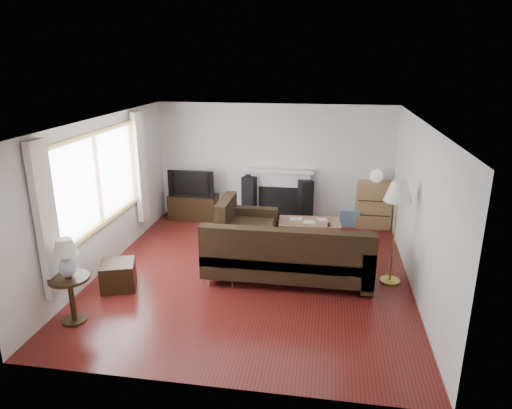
% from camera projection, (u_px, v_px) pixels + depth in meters
% --- Properties ---
extents(room, '(5.10, 5.60, 2.54)m').
position_uv_depth(room, '(253.00, 201.00, 7.13)').
color(room, '#591713').
rests_on(room, ground).
extents(window, '(0.12, 2.74, 1.54)m').
position_uv_depth(window, '(99.00, 180.00, 7.22)').
color(window, olive).
rests_on(window, room).
extents(curtain_near, '(0.10, 0.35, 2.10)m').
position_uv_depth(curtain_near, '(46.00, 221.00, 5.84)').
color(curtain_near, white).
rests_on(curtain_near, room).
extents(curtain_far, '(0.10, 0.35, 2.10)m').
position_uv_depth(curtain_far, '(140.00, 167.00, 8.69)').
color(curtain_far, white).
rests_on(curtain_far, room).
extents(fireplace, '(1.40, 0.26, 1.15)m').
position_uv_depth(fireplace, '(280.00, 195.00, 9.80)').
color(fireplace, white).
rests_on(fireplace, room).
extents(tv_stand, '(1.05, 0.47, 0.53)m').
position_uv_depth(tv_stand, '(194.00, 207.00, 10.03)').
color(tv_stand, black).
rests_on(tv_stand, ground).
extents(television, '(1.00, 0.13, 0.58)m').
position_uv_depth(television, '(192.00, 182.00, 9.86)').
color(television, black).
rests_on(television, tv_stand).
extents(speaker_left, '(0.33, 0.37, 0.99)m').
position_uv_depth(speaker_left, '(250.00, 199.00, 9.82)').
color(speaker_left, black).
rests_on(speaker_left, ground).
extents(speaker_right, '(0.37, 0.40, 0.96)m').
position_uv_depth(speaker_right, '(305.00, 202.00, 9.64)').
color(speaker_right, black).
rests_on(speaker_right, ground).
extents(bookshelf, '(0.71, 0.34, 0.97)m').
position_uv_depth(bookshelf, '(374.00, 205.00, 9.43)').
color(bookshelf, olive).
rests_on(bookshelf, ground).
extents(globe_lamp, '(0.27, 0.27, 0.27)m').
position_uv_depth(globe_lamp, '(376.00, 176.00, 9.24)').
color(globe_lamp, white).
rests_on(globe_lamp, bookshelf).
extents(sectional_sofa, '(2.85, 2.08, 0.92)m').
position_uv_depth(sectional_sofa, '(288.00, 252.00, 7.21)').
color(sectional_sofa, black).
rests_on(sectional_sofa, ground).
extents(coffee_table, '(1.19, 0.71, 0.45)m').
position_uv_depth(coffee_table, '(309.00, 232.00, 8.69)').
color(coffee_table, '#8E5E44').
rests_on(coffee_table, ground).
extents(footstool, '(0.64, 0.64, 0.42)m').
position_uv_depth(footstool, '(118.00, 275.00, 6.99)').
color(footstool, black).
rests_on(footstool, ground).
extents(floor_lamp, '(0.55, 0.55, 1.64)m').
position_uv_depth(floor_lamp, '(394.00, 233.00, 7.00)').
color(floor_lamp, gold).
rests_on(floor_lamp, ground).
extents(side_table, '(0.53, 0.53, 0.66)m').
position_uv_depth(side_table, '(72.00, 299.00, 6.07)').
color(side_table, black).
rests_on(side_table, ground).
extents(table_lamp, '(0.33, 0.33, 0.53)m').
position_uv_depth(table_lamp, '(66.00, 259.00, 5.88)').
color(table_lamp, silver).
rests_on(table_lamp, side_table).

